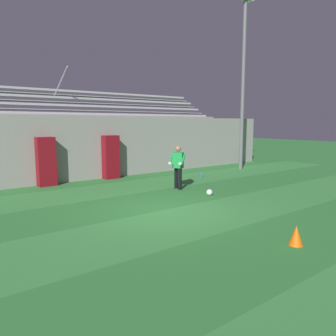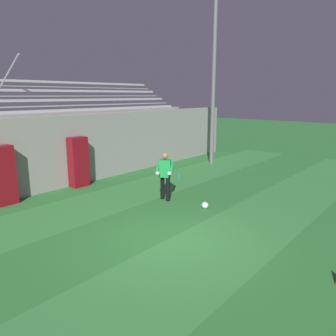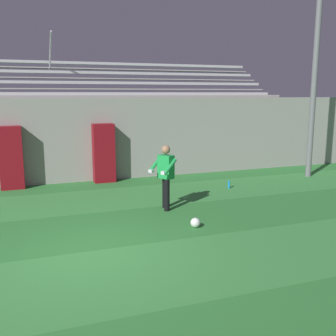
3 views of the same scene
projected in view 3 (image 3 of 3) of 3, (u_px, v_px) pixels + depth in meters
ground_plane at (88, 253)px, 7.39m from camera, size 80.00×80.00×0.00m
turf_stripe_mid at (99, 279)px, 6.33m from camera, size 28.00×2.43×0.01m
turf_stripe_far at (68, 202)px, 10.82m from camera, size 28.00×2.43×0.01m
back_wall at (57, 141)px, 13.14m from camera, size 24.00×0.60×2.80m
padding_pillar_gate_left at (11, 158)px, 12.22m from camera, size 0.71×0.44×1.97m
padding_pillar_gate_right at (104, 153)px, 13.19m from camera, size 0.71×0.44×1.97m
bleacher_stand at (53, 132)px, 14.96m from camera, size 18.00×3.35×5.03m
floodlight_pole at (319, 9)px, 13.18m from camera, size 0.90×0.36×9.26m
goalkeeper at (166, 173)px, 10.02m from camera, size 0.71×0.74×1.67m
soccer_ball at (195, 223)px, 8.79m from camera, size 0.22×0.22×0.22m
water_bottle at (229, 185)px, 12.42m from camera, size 0.07×0.07×0.24m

